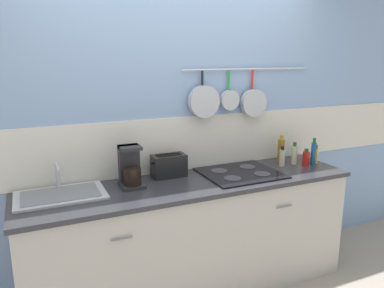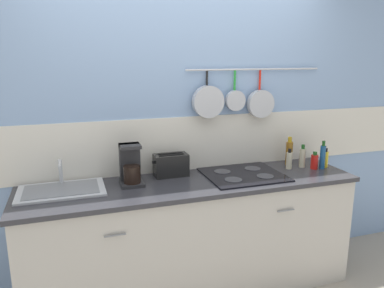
{
  "view_description": "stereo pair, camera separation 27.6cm",
  "coord_description": "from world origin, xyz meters",
  "px_view_note": "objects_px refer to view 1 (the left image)",
  "views": [
    {
      "loc": [
        -1.11,
        -2.45,
        1.85
      ],
      "look_at": [
        -0.01,
        0.0,
        1.22
      ],
      "focal_mm": 35.0,
      "sensor_mm": 36.0,
      "label": 1
    },
    {
      "loc": [
        -0.85,
        -2.55,
        1.85
      ],
      "look_at": [
        -0.01,
        0.0,
        1.22
      ],
      "focal_mm": 35.0,
      "sensor_mm": 36.0,
      "label": 2
    }
  ],
  "objects_px": {
    "toaster": "(169,166)",
    "bottle_cooking_wine": "(281,150)",
    "coffee_maker": "(131,169)",
    "bottle_olive_oil": "(313,153)",
    "bottle_sesame_oil": "(306,158)",
    "bottle_vinegar": "(282,157)",
    "bottle_hot_sauce": "(294,154)",
    "bottle_dish_soap": "(316,155)"
  },
  "relations": [
    {
      "from": "toaster",
      "to": "bottle_cooking_wine",
      "type": "height_order",
      "value": "bottle_cooking_wine"
    },
    {
      "from": "coffee_maker",
      "to": "bottle_olive_oil",
      "type": "xyz_separation_m",
      "value": [
        1.59,
        -0.13,
        -0.02
      ]
    },
    {
      "from": "toaster",
      "to": "bottle_cooking_wine",
      "type": "relative_size",
      "value": 1.14
    },
    {
      "from": "bottle_olive_oil",
      "to": "coffee_maker",
      "type": "bearing_deg",
      "value": 175.41
    },
    {
      "from": "toaster",
      "to": "bottle_sesame_oil",
      "type": "distance_m",
      "value": 1.21
    },
    {
      "from": "toaster",
      "to": "bottle_vinegar",
      "type": "relative_size",
      "value": 1.63
    },
    {
      "from": "bottle_cooking_wine",
      "to": "bottle_sesame_oil",
      "type": "bearing_deg",
      "value": -52.01
    },
    {
      "from": "bottle_cooking_wine",
      "to": "bottle_hot_sauce",
      "type": "relative_size",
      "value": 1.25
    },
    {
      "from": "coffee_maker",
      "to": "bottle_olive_oil",
      "type": "relative_size",
      "value": 1.25
    },
    {
      "from": "bottle_cooking_wine",
      "to": "coffee_maker",
      "type": "bearing_deg",
      "value": -177.32
    },
    {
      "from": "bottle_sesame_oil",
      "to": "bottle_dish_soap",
      "type": "height_order",
      "value": "bottle_dish_soap"
    },
    {
      "from": "bottle_vinegar",
      "to": "bottle_cooking_wine",
      "type": "distance_m",
      "value": 0.13
    },
    {
      "from": "coffee_maker",
      "to": "bottle_cooking_wine",
      "type": "xyz_separation_m",
      "value": [
        1.39,
        0.07,
        -0.02
      ]
    },
    {
      "from": "toaster",
      "to": "coffee_maker",
      "type": "bearing_deg",
      "value": -165.17
    },
    {
      "from": "bottle_cooking_wine",
      "to": "bottle_dish_soap",
      "type": "bearing_deg",
      "value": -31.38
    },
    {
      "from": "coffee_maker",
      "to": "toaster",
      "type": "relative_size",
      "value": 1.07
    },
    {
      "from": "toaster",
      "to": "bottle_hot_sauce",
      "type": "bearing_deg",
      "value": -6.22
    },
    {
      "from": "toaster",
      "to": "bottle_dish_soap",
      "type": "relative_size",
      "value": 1.72
    },
    {
      "from": "bottle_vinegar",
      "to": "bottle_olive_oil",
      "type": "height_order",
      "value": "bottle_olive_oil"
    },
    {
      "from": "bottle_sesame_oil",
      "to": "bottle_cooking_wine",
      "type": "bearing_deg",
      "value": 127.99
    },
    {
      "from": "coffee_maker",
      "to": "bottle_cooking_wine",
      "type": "relative_size",
      "value": 1.22
    },
    {
      "from": "bottle_cooking_wine",
      "to": "bottle_dish_soap",
      "type": "distance_m",
      "value": 0.31
    },
    {
      "from": "bottle_cooking_wine",
      "to": "bottle_sesame_oil",
      "type": "height_order",
      "value": "bottle_cooking_wine"
    },
    {
      "from": "coffee_maker",
      "to": "bottle_vinegar",
      "type": "relative_size",
      "value": 1.74
    },
    {
      "from": "toaster",
      "to": "bottle_hot_sauce",
      "type": "relative_size",
      "value": 1.43
    },
    {
      "from": "bottle_sesame_oil",
      "to": "bottle_vinegar",
      "type": "bearing_deg",
      "value": 161.99
    },
    {
      "from": "bottle_cooking_wine",
      "to": "bottle_olive_oil",
      "type": "xyz_separation_m",
      "value": [
        0.2,
        -0.19,
        -0.0
      ]
    },
    {
      "from": "coffee_maker",
      "to": "bottle_cooking_wine",
      "type": "height_order",
      "value": "coffee_maker"
    },
    {
      "from": "bottle_sesame_oil",
      "to": "bottle_olive_oil",
      "type": "height_order",
      "value": "bottle_olive_oil"
    },
    {
      "from": "bottle_hot_sauce",
      "to": "bottle_sesame_oil",
      "type": "bearing_deg",
      "value": -46.97
    },
    {
      "from": "bottle_hot_sauce",
      "to": "bottle_olive_oil",
      "type": "xyz_separation_m",
      "value": [
        0.13,
        -0.09,
        0.02
      ]
    },
    {
      "from": "coffee_maker",
      "to": "toaster",
      "type": "bearing_deg",
      "value": 14.83
    },
    {
      "from": "bottle_cooking_wine",
      "to": "bottle_dish_soap",
      "type": "height_order",
      "value": "bottle_cooking_wine"
    },
    {
      "from": "bottle_hot_sauce",
      "to": "coffee_maker",
      "type": "bearing_deg",
      "value": 178.61
    },
    {
      "from": "bottle_vinegar",
      "to": "bottle_sesame_oil",
      "type": "bearing_deg",
      "value": -18.01
    },
    {
      "from": "bottle_olive_oil",
      "to": "bottle_dish_soap",
      "type": "distance_m",
      "value": 0.08
    },
    {
      "from": "bottle_dish_soap",
      "to": "toaster",
      "type": "bearing_deg",
      "value": 172.23
    },
    {
      "from": "coffee_maker",
      "to": "bottle_hot_sauce",
      "type": "relative_size",
      "value": 1.53
    },
    {
      "from": "toaster",
      "to": "bottle_hot_sauce",
      "type": "xyz_separation_m",
      "value": [
        1.13,
        -0.12,
        -0.0
      ]
    },
    {
      "from": "bottle_dish_soap",
      "to": "bottle_vinegar",
      "type": "bearing_deg",
      "value": 171.26
    },
    {
      "from": "bottle_cooking_wine",
      "to": "bottle_dish_soap",
      "type": "relative_size",
      "value": 1.5
    },
    {
      "from": "bottle_vinegar",
      "to": "bottle_dish_soap",
      "type": "height_order",
      "value": "bottle_vinegar"
    }
  ]
}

